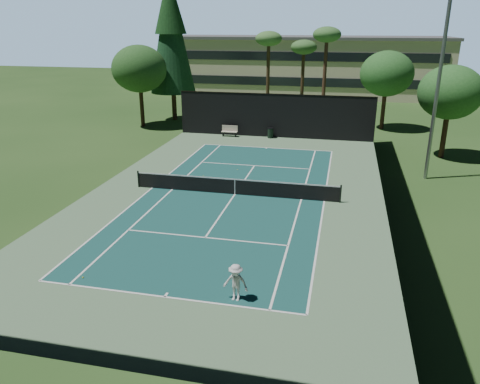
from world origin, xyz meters
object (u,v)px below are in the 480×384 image
object	(u,v)px
tennis_ball_a	(83,278)
tennis_ball_c	(238,170)
tennis_ball_d	(203,176)
trash_bin	(270,133)
tennis_net	(235,186)
tennis_ball_b	(239,190)
player	(236,283)
park_bench	(230,131)

from	to	relation	value
tennis_ball_a	tennis_ball_c	world-z (taller)	tennis_ball_a
tennis_ball_d	tennis_ball_a	bearing A→B (deg)	-93.48
tennis_ball_c	trash_bin	size ratio (longest dim) A/B	0.06
tennis_ball_a	tennis_ball_d	bearing A→B (deg)	86.52
tennis_net	tennis_ball_c	size ratio (longest dim) A/B	211.82
tennis_ball_b	tennis_ball_d	size ratio (longest dim) A/B	0.99
player	trash_bin	world-z (taller)	player
tennis_ball_b	tennis_ball_c	world-z (taller)	tennis_ball_b
tennis_ball_d	trash_bin	bearing A→B (deg)	77.89
tennis_ball_b	park_bench	size ratio (longest dim) A/B	0.05
tennis_net	tennis_ball_c	distance (m)	5.20
tennis_ball_c	trash_bin	xyz separation A→B (m)	(0.71, 10.54, 0.45)
trash_bin	player	bearing A→B (deg)	-83.63
tennis_net	trash_bin	size ratio (longest dim) A/B	13.65
tennis_ball_a	park_bench	xyz separation A→B (m)	(-0.30, 26.75, 0.51)
park_bench	trash_bin	size ratio (longest dim) A/B	1.59
tennis_ball_c	park_bench	size ratio (longest dim) A/B	0.04
tennis_ball_d	trash_bin	distance (m)	12.81
tennis_ball_d	tennis_net	bearing A→B (deg)	-46.14
tennis_net	trash_bin	distance (m)	15.61
tennis_ball_b	tennis_net	bearing A→B (deg)	-94.46
tennis_net	tennis_ball_b	size ratio (longest dim) A/B	189.13
tennis_ball_a	trash_bin	world-z (taller)	trash_bin
tennis_ball_c	trash_bin	world-z (taller)	trash_bin
player	park_bench	distance (m)	27.79
trash_bin	tennis_net	bearing A→B (deg)	-88.93
tennis_ball_c	player	bearing A→B (deg)	-77.29
tennis_ball_c	tennis_ball_b	bearing A→B (deg)	-76.14
tennis_ball_b	tennis_ball_c	size ratio (longest dim) A/B	1.12
park_bench	tennis_ball_a	bearing A→B (deg)	-89.36
tennis_ball_b	tennis_ball_d	distance (m)	3.82
player	tennis_ball_a	xyz separation A→B (m)	(-6.58, 0.18, -0.72)
tennis_net	tennis_ball_a	distance (m)	11.92
tennis_net	tennis_ball_b	distance (m)	0.95
park_bench	trash_bin	bearing A→B (deg)	2.05
player	tennis_ball_a	world-z (taller)	player
tennis_net	player	bearing A→B (deg)	-76.59
player	park_bench	world-z (taller)	player
tennis_net	park_bench	size ratio (longest dim) A/B	8.60
tennis_net	tennis_ball_b	world-z (taller)	tennis_net
player	tennis_ball_c	xyz separation A→B (m)	(-3.73, 16.53, -0.73)
trash_bin	tennis_ball_a	bearing A→B (deg)	-97.54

